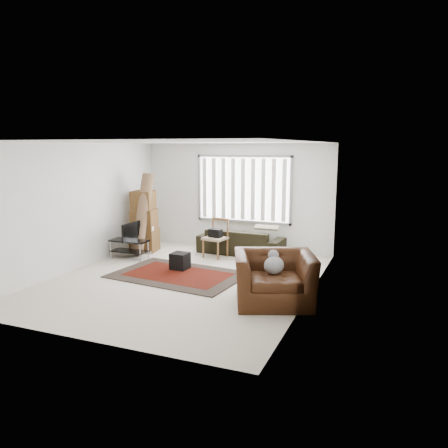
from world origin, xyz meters
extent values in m
plane|color=beige|center=(0.00, 0.00, 0.00)|extent=(6.00, 6.00, 0.00)
cube|color=white|center=(0.00, 0.00, 2.70)|extent=(5.00, 6.00, 0.02)
cube|color=white|center=(0.00, 3.00, 1.35)|extent=(5.00, 0.02, 2.70)
cube|color=white|center=(0.00, -3.00, 1.35)|extent=(5.00, 0.02, 2.70)
cube|color=white|center=(-2.50, 0.00, 1.35)|extent=(0.02, 6.00, 2.70)
cube|color=white|center=(2.50, 0.00, 1.35)|extent=(0.02, 6.00, 2.70)
cube|color=white|center=(0.20, 2.98, 1.55)|extent=(2.40, 0.01, 1.60)
cube|color=gray|center=(0.20, 2.96, 1.55)|extent=(2.52, 0.06, 1.72)
cube|color=white|center=(0.20, 2.92, 1.55)|extent=(2.40, 0.02, 1.55)
cube|color=black|center=(-0.24, 0.20, 0.01)|extent=(2.78, 2.01, 0.02)
cube|color=#4A0F06|center=(-0.24, 0.20, 0.02)|extent=(2.18, 1.41, 0.00)
cube|color=black|center=(-1.95, 0.99, 0.43)|extent=(0.90, 0.41, 0.04)
cube|color=black|center=(-1.95, 0.99, 0.18)|extent=(0.87, 0.38, 0.03)
cylinder|color=#B2B2B7|center=(-2.36, 0.82, 0.23)|extent=(0.03, 0.03, 0.45)
cylinder|color=#B2B2B7|center=(-1.54, 0.82, 0.23)|extent=(0.03, 0.03, 0.45)
cylinder|color=#B2B2B7|center=(-2.36, 1.16, 0.23)|extent=(0.03, 0.03, 0.45)
cylinder|color=#B2B2B7|center=(-1.54, 1.16, 0.23)|extent=(0.03, 0.03, 0.45)
imported|color=black|center=(-1.95, 0.99, 0.66)|extent=(0.09, 0.73, 0.42)
cube|color=black|center=(-0.40, 0.58, 0.20)|extent=(0.36, 0.36, 0.35)
cube|color=brown|center=(-2.03, 1.79, 0.28)|extent=(0.70, 0.66, 0.57)
cube|color=brown|center=(-2.01, 1.76, 0.82)|extent=(0.64, 0.59, 0.51)
cube|color=brown|center=(-2.05, 1.81, 1.30)|extent=(0.58, 0.58, 0.45)
cube|color=silver|center=(-1.97, 1.63, 0.34)|extent=(0.53, 0.16, 0.68)
cylinder|color=brown|center=(-1.93, 1.57, 0.99)|extent=(0.33, 0.91, 1.98)
imported|color=black|center=(0.33, 2.45, 0.40)|extent=(2.14, 1.01, 0.81)
cube|color=#9C8466|center=(-0.11, 1.86, 0.46)|extent=(0.58, 0.58, 0.05)
cylinder|color=brown|center=(-0.36, 1.70, 0.23)|extent=(0.04, 0.04, 0.46)
cylinder|color=brown|center=(0.05, 1.62, 0.23)|extent=(0.04, 0.04, 0.46)
cylinder|color=brown|center=(-0.28, 2.11, 0.23)|extent=(0.04, 0.04, 0.46)
cylinder|color=brown|center=(0.13, 2.03, 0.23)|extent=(0.04, 0.04, 0.46)
cube|color=brown|center=(-0.08, 2.08, 0.89)|extent=(0.47, 0.12, 0.06)
cube|color=brown|center=(-0.28, 2.12, 0.69)|extent=(0.05, 0.05, 0.46)
cube|color=brown|center=(0.13, 2.04, 0.69)|extent=(0.05, 0.05, 0.46)
cube|color=black|center=(-0.11, 1.86, 0.59)|extent=(0.33, 0.23, 0.20)
imported|color=#3D1D0C|center=(2.02, -0.62, 0.49)|extent=(1.65, 1.56, 0.98)
ellipsoid|color=#59595B|center=(2.02, -0.62, 0.64)|extent=(0.38, 0.42, 0.24)
sphere|color=#59595B|center=(1.95, -0.45, 0.79)|extent=(0.18, 0.18, 0.18)
camera|label=1|loc=(3.87, -7.48, 2.61)|focal=35.00mm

